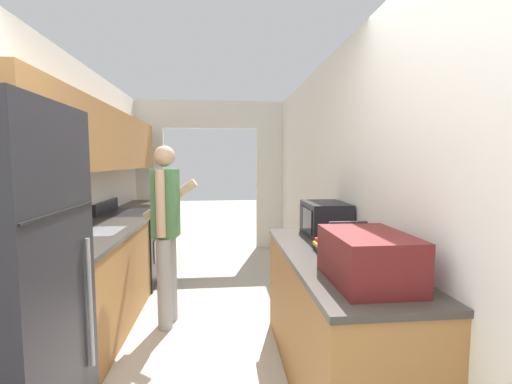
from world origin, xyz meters
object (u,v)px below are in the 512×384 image
Objects in this scene: person at (166,230)px; book_stack at (332,247)px; microwave at (325,219)px; range_oven at (132,247)px; suitcase at (367,257)px.

person is 5.31× the size of book_stack.
person reaches higher than microwave.
range_oven is at bearing 131.91° from book_stack.
suitcase is (1.84, -2.61, 0.56)m from range_oven.
range_oven is 3.25m from suitcase.
suitcase reaches higher than range_oven.
microwave is 1.52× the size of book_stack.
microwave is (1.96, -1.51, 0.57)m from range_oven.
person is 3.48× the size of microwave.
book_stack is at bearing 89.95° from suitcase.
microwave is at bearing -37.57° from range_oven.
person is at bearing 130.15° from suitcase.
suitcase is at bearing -132.43° from person.
person is (0.60, -1.14, 0.43)m from range_oven.
book_stack is (1.84, -2.05, 0.47)m from range_oven.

